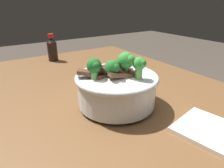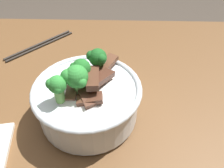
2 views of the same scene
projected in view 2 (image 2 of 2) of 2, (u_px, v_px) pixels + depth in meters
The scene contains 3 objects.
dining_table at pixel (73, 126), 0.55m from camera, with size 1.36×0.86×0.76m.
rice_bowl at pixel (88, 96), 0.43m from camera, with size 0.21×0.21×0.15m.
chopsticks_pair at pixel (40, 45), 0.67m from camera, with size 0.17×0.19×0.01m.
Camera 2 is at (-0.11, 0.33, 1.12)m, focal length 34.35 mm.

